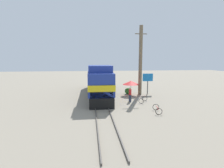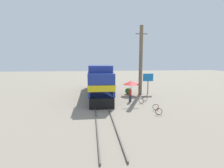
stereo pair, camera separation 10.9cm
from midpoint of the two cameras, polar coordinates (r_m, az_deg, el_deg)
name	(u,v)px [view 2 (the right image)]	position (r m, az deg, el deg)	size (l,w,h in m)	color
ground_plane	(100,101)	(23.09, -3.81, -5.40)	(120.00, 120.00, 0.00)	gray
rail_near	(95,100)	(23.05, -5.60, -5.25)	(0.08, 28.55, 0.15)	#4C4742
rail_far	(105,100)	(23.12, -2.03, -5.18)	(0.08, 28.55, 0.15)	#4C4742
locomotive	(99,82)	(26.19, -4.26, 0.76)	(3.02, 16.45, 4.63)	black
utility_pole	(141,60)	(26.98, 9.49, 7.62)	(1.80, 0.53, 10.36)	#726047
vendor_umbrella	(131,83)	(26.34, 6.40, 0.42)	(2.46, 2.46, 2.17)	#4C4C4C
billboard_sign	(148,79)	(27.78, 11.81, 1.62)	(1.63, 0.12, 3.18)	#595959
shrub_cluster	(128,91)	(27.42, 5.37, -2.27)	(0.94, 0.94, 0.94)	#2D722D
person_bystander	(130,94)	(22.38, 6.11, -3.21)	(0.34, 0.34, 1.84)	#2D3347
bicycle	(143,100)	(22.43, 10.28, -5.03)	(1.43, 1.68, 0.65)	black
bicycle_spare	(157,109)	(18.49, 14.71, -7.96)	(0.96, 1.73, 0.67)	black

